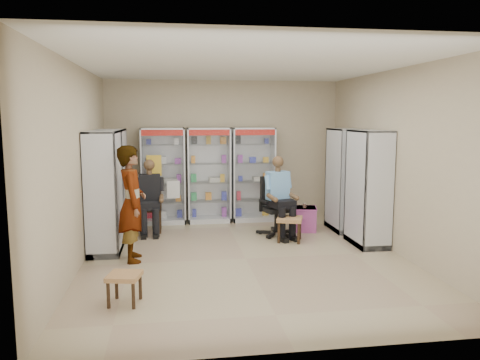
{
  "coord_description": "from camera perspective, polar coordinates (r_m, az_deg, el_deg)",
  "views": [
    {
      "loc": [
        -1.14,
        -7.07,
        2.23
      ],
      "look_at": [
        0.02,
        0.7,
        1.16
      ],
      "focal_mm": 35.0,
      "sensor_mm": 36.0,
      "label": 1
    }
  ],
  "objects": [
    {
      "name": "floor",
      "position": [
        7.5,
        0.67,
        -9.56
      ],
      "size": [
        6.0,
        6.0,
        0.0
      ],
      "primitive_type": "plane",
      "color": "tan",
      "rests_on": "ground"
    },
    {
      "name": "seated_shopkeeper",
      "position": [
        8.78,
        4.53,
        -2.29
      ],
      "size": [
        0.63,
        0.75,
        1.41
      ],
      "primitive_type": null,
      "rotation": [
        0.0,
        0.0,
        0.29
      ],
      "color": "#7AC3F1",
      "rests_on": "floor"
    },
    {
      "name": "office_chair",
      "position": [
        8.85,
        4.45,
        -3.2
      ],
      "size": [
        0.75,
        0.75,
        1.11
      ],
      "primitive_type": "cube",
      "rotation": [
        0.0,
        0.0,
        0.29
      ],
      "color": "black",
      "rests_on": "floor"
    },
    {
      "name": "cabinet_right_near",
      "position": [
        8.38,
        15.36,
        -0.99
      ],
      "size": [
        0.9,
        0.5,
        2.0
      ],
      "primitive_type": "cube",
      "rotation": [
        0.0,
        0.0,
        1.57
      ],
      "color": "#B5B8BD",
      "rests_on": "floor"
    },
    {
      "name": "cabinet_back_mid",
      "position": [
        9.91,
        -3.82,
        0.58
      ],
      "size": [
        0.9,
        0.5,
        2.0
      ],
      "primitive_type": "cube",
      "color": "#B8BCC0",
      "rests_on": "floor"
    },
    {
      "name": "cabinet_right_far",
      "position": [
        9.39,
        12.66,
        0.01
      ],
      "size": [
        0.9,
        0.5,
        2.0
      ],
      "primitive_type": "cube",
      "rotation": [
        0.0,
        0.0,
        1.57
      ],
      "color": "#A5A8AC",
      "rests_on": "floor"
    },
    {
      "name": "wooden_chair",
      "position": [
        9.25,
        -10.86,
        -3.38
      ],
      "size": [
        0.42,
        0.42,
        0.94
      ],
      "primitive_type": "cube",
      "color": "black",
      "rests_on": "floor"
    },
    {
      "name": "cabinet_back_right",
      "position": [
        10.03,
        1.6,
        0.68
      ],
      "size": [
        0.9,
        0.5,
        2.0
      ],
      "primitive_type": "cube",
      "color": "#A5A7AD",
      "rests_on": "floor"
    },
    {
      "name": "cabinet_left_near",
      "position": [
        7.95,
        -16.24,
        -1.48
      ],
      "size": [
        0.9,
        0.5,
        2.0
      ],
      "primitive_type": "cube",
      "rotation": [
        0.0,
        0.0,
        -1.57
      ],
      "color": "#A0A4A7",
      "rests_on": "floor"
    },
    {
      "name": "cabinet_back_left",
      "position": [
        9.88,
        -9.32,
        0.47
      ],
      "size": [
        0.9,
        0.5,
        2.0
      ],
      "primitive_type": "cube",
      "color": "#B6B9BE",
      "rests_on": "floor"
    },
    {
      "name": "standing_man",
      "position": [
        7.4,
        -13.04,
        -2.82
      ],
      "size": [
        0.49,
        0.69,
        1.8
      ],
      "primitive_type": "imported",
      "rotation": [
        0.0,
        0.0,
        1.67
      ],
      "color": "gray",
      "rests_on": "floor"
    },
    {
      "name": "seated_customer",
      "position": [
        9.17,
        -10.9,
        -2.21
      ],
      "size": [
        0.44,
        0.6,
        1.34
      ],
      "primitive_type": null,
      "color": "black",
      "rests_on": "floor"
    },
    {
      "name": "tea_glass",
      "position": [
        9.24,
        7.87,
        -3.08
      ],
      "size": [
        0.07,
        0.07,
        0.09
      ],
      "primitive_type": "cylinder",
      "color": "#5B1E07",
      "rests_on": "pink_trunk"
    },
    {
      "name": "room_shell",
      "position": [
        7.17,
        0.7,
        5.65
      ],
      "size": [
        5.02,
        6.02,
        3.01
      ],
      "color": "tan",
      "rests_on": "ground"
    },
    {
      "name": "pink_trunk",
      "position": [
        9.33,
        7.72,
        -4.71
      ],
      "size": [
        0.57,
        0.56,
        0.46
      ],
      "primitive_type": "cube",
      "rotation": [
        0.0,
        0.0,
        -0.23
      ],
      "color": "#AC4479",
      "rests_on": "floor"
    },
    {
      "name": "woven_stool_a",
      "position": [
        8.51,
        6.05,
        -5.99
      ],
      "size": [
        0.56,
        0.56,
        0.44
      ],
      "primitive_type": "cube",
      "rotation": [
        0.0,
        0.0,
        -0.33
      ],
      "color": "olive",
      "rests_on": "floor"
    },
    {
      "name": "cabinet_left_far",
      "position": [
        9.02,
        -15.31,
        -0.38
      ],
      "size": [
        0.9,
        0.5,
        2.0
      ],
      "primitive_type": "cube",
      "rotation": [
        0.0,
        0.0,
        -1.57
      ],
      "color": "#9EA0A5",
      "rests_on": "floor"
    },
    {
      "name": "woven_stool_b",
      "position": [
        5.91,
        -13.89,
        -12.74
      ],
      "size": [
        0.44,
        0.44,
        0.37
      ],
      "primitive_type": "cube",
      "rotation": [
        0.0,
        0.0,
        -0.21
      ],
      "color": "#A78346",
      "rests_on": "floor"
    }
  ]
}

